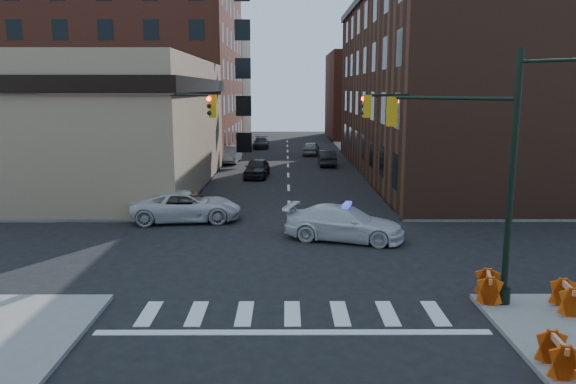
{
  "coord_description": "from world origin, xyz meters",
  "views": [
    {
      "loc": [
        -0.2,
        -23.42,
        6.94
      ],
      "look_at": [
        -0.1,
        2.38,
        2.2
      ],
      "focal_mm": 35.0,
      "sensor_mm": 36.0,
      "label": 1
    }
  ],
  "objects_px": {
    "pedestrian_b": "(124,193)",
    "police_car": "(344,223)",
    "parked_car_enear": "(327,158)",
    "barricade_nw_a": "(115,208)",
    "parked_car_wnear": "(257,168)",
    "pedestrian_a": "(168,194)",
    "parked_car_wfar": "(230,155)",
    "barrel_road": "(314,226)",
    "barricade_se_a": "(488,287)",
    "pickup": "(186,206)",
    "barrel_bank": "(194,203)"
  },
  "relations": [
    {
      "from": "police_car",
      "to": "barrel_bank",
      "type": "bearing_deg",
      "value": 68.61
    },
    {
      "from": "parked_car_wnear",
      "to": "barrel_bank",
      "type": "distance_m",
      "value": 12.98
    },
    {
      "from": "barrel_road",
      "to": "parked_car_enear",
      "type": "bearing_deg",
      "value": 84.49
    },
    {
      "from": "barricade_se_a",
      "to": "pickup",
      "type": "bearing_deg",
      "value": 60.09
    },
    {
      "from": "police_car",
      "to": "barricade_se_a",
      "type": "distance_m",
      "value": 8.92
    },
    {
      "from": "pickup",
      "to": "barricade_nw_a",
      "type": "xyz_separation_m",
      "value": [
        -4.0,
        0.73,
        -0.26
      ]
    },
    {
      "from": "police_car",
      "to": "parked_car_wnear",
      "type": "distance_m",
      "value": 19.52
    },
    {
      "from": "barrel_road",
      "to": "barricade_nw_a",
      "type": "xyz_separation_m",
      "value": [
        -10.67,
        3.84,
        0.05
      ]
    },
    {
      "from": "barrel_road",
      "to": "barricade_se_a",
      "type": "bearing_deg",
      "value": -59.13
    },
    {
      "from": "barrel_bank",
      "to": "barricade_se_a",
      "type": "xyz_separation_m",
      "value": [
        11.9,
        -14.26,
        0.11
      ]
    },
    {
      "from": "pedestrian_b",
      "to": "barricade_se_a",
      "type": "bearing_deg",
      "value": -38.07
    },
    {
      "from": "pedestrian_a",
      "to": "barricade_se_a",
      "type": "bearing_deg",
      "value": -48.65
    },
    {
      "from": "police_car",
      "to": "parked_car_wfar",
      "type": "bearing_deg",
      "value": 32.48
    },
    {
      "from": "parked_car_enear",
      "to": "barricade_se_a",
      "type": "relative_size",
      "value": 3.57
    },
    {
      "from": "pickup",
      "to": "barricade_nw_a",
      "type": "distance_m",
      "value": 4.08
    },
    {
      "from": "barrel_bank",
      "to": "barrel_road",
      "type": "bearing_deg",
      "value": -39.58
    },
    {
      "from": "parked_car_wfar",
      "to": "pedestrian_a",
      "type": "bearing_deg",
      "value": -90.1
    },
    {
      "from": "parked_car_wnear",
      "to": "barrel_bank",
      "type": "bearing_deg",
      "value": -98.69
    },
    {
      "from": "parked_car_enear",
      "to": "barrel_bank",
      "type": "distance_m",
      "value": 21.52
    },
    {
      "from": "police_car",
      "to": "parked_car_wfar",
      "type": "distance_m",
      "value": 29.05
    },
    {
      "from": "barrel_bank",
      "to": "parked_car_enear",
      "type": "bearing_deg",
      "value": 65.01
    },
    {
      "from": "police_car",
      "to": "barricade_se_a",
      "type": "bearing_deg",
      "value": -137.79
    },
    {
      "from": "parked_car_enear",
      "to": "pedestrian_a",
      "type": "distance_m",
      "value": 22.73
    },
    {
      "from": "parked_car_wnear",
      "to": "pedestrian_a",
      "type": "xyz_separation_m",
      "value": [
        -4.34,
        -13.31,
        0.39
      ]
    },
    {
      "from": "barrel_road",
      "to": "barricade_se_a",
      "type": "relative_size",
      "value": 0.83
    },
    {
      "from": "parked_car_wfar",
      "to": "barricade_nw_a",
      "type": "height_order",
      "value": "parked_car_wfar"
    },
    {
      "from": "barricade_nw_a",
      "to": "police_car",
      "type": "bearing_deg",
      "value": -14.52
    },
    {
      "from": "pickup",
      "to": "barrel_bank",
      "type": "xyz_separation_m",
      "value": [
        -0.0,
        2.4,
        -0.32
      ]
    },
    {
      "from": "parked_car_wnear",
      "to": "barrel_road",
      "type": "xyz_separation_m",
      "value": [
        3.67,
        -18.14,
        -0.26
      ]
    },
    {
      "from": "parked_car_enear",
      "to": "barricade_se_a",
      "type": "bearing_deg",
      "value": 94.63
    },
    {
      "from": "police_car",
      "to": "barrel_road",
      "type": "height_order",
      "value": "police_car"
    },
    {
      "from": "pickup",
      "to": "barrel_road",
      "type": "xyz_separation_m",
      "value": [
        6.67,
        -3.12,
        -0.31
      ]
    },
    {
      "from": "pickup",
      "to": "parked_car_enear",
      "type": "bearing_deg",
      "value": -28.86
    },
    {
      "from": "parked_car_wnear",
      "to": "pedestrian_b",
      "type": "bearing_deg",
      "value": -114.45
    },
    {
      "from": "pedestrian_a",
      "to": "barrel_road",
      "type": "distance_m",
      "value": 9.38
    },
    {
      "from": "parked_car_enear",
      "to": "barricade_nw_a",
      "type": "xyz_separation_m",
      "value": [
        -13.09,
        -21.18,
        -0.16
      ]
    },
    {
      "from": "police_car",
      "to": "pedestrian_a",
      "type": "distance_m",
      "value": 10.89
    },
    {
      "from": "police_car",
      "to": "parked_car_enear",
      "type": "distance_m",
      "value": 25.76
    },
    {
      "from": "pedestrian_b",
      "to": "police_car",
      "type": "bearing_deg",
      "value": -23.75
    },
    {
      "from": "police_car",
      "to": "barrel_road",
      "type": "xyz_separation_m",
      "value": [
        -1.35,
        0.71,
        -0.31
      ]
    },
    {
      "from": "barrel_bank",
      "to": "barricade_nw_a",
      "type": "height_order",
      "value": "barrel_bank"
    },
    {
      "from": "pedestrian_b",
      "to": "barricade_se_a",
      "type": "height_order",
      "value": "pedestrian_b"
    },
    {
      "from": "parked_car_wnear",
      "to": "pickup",
      "type": "bearing_deg",
      "value": -96.6
    },
    {
      "from": "pickup",
      "to": "pedestrian_a",
      "type": "height_order",
      "value": "pedestrian_a"
    },
    {
      "from": "parked_car_wnear",
      "to": "pedestrian_a",
      "type": "distance_m",
      "value": 14.01
    },
    {
      "from": "parked_car_wfar",
      "to": "barrel_road",
      "type": "relative_size",
      "value": 4.82
    },
    {
      "from": "pickup",
      "to": "pedestrian_b",
      "type": "relative_size",
      "value": 3.14
    },
    {
      "from": "pedestrian_b",
      "to": "barrel_road",
      "type": "height_order",
      "value": "pedestrian_b"
    },
    {
      "from": "parked_car_wfar",
      "to": "barricade_nw_a",
      "type": "distance_m",
      "value": 23.71
    },
    {
      "from": "parked_car_wnear",
      "to": "barricade_nw_a",
      "type": "bearing_deg",
      "value": -111.4
    }
  ]
}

